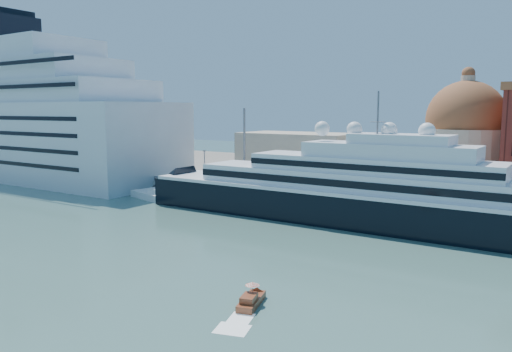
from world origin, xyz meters
The scene contains 9 objects.
ground centered at (0.00, 0.00, 0.00)m, with size 400.00×400.00×0.00m, color #325752.
quay centered at (0.00, 34.00, 1.25)m, with size 180.00×10.00×2.50m, color gray.
land centered at (0.00, 75.00, 1.00)m, with size 260.00×72.00×2.00m, color slate.
quay_fence centered at (0.00, 29.50, 3.10)m, with size 180.00×0.10×1.20m, color slate.
superyacht centered at (5.75, 23.00, 4.69)m, with size 91.01×12.62×27.20m.
service_barge centered at (-36.51, 20.76, 0.85)m, with size 13.82×7.62×2.96m.
water_taxi centered at (16.26, -18.42, 0.59)m, with size 3.16×5.48×2.47m.
church centered at (6.39, 57.72, 10.91)m, with size 66.00×18.00×25.50m.
lamp_posts centered at (-12.67, 32.27, 9.84)m, with size 120.80×2.40×18.00m.
Camera 1 is at (43.87, -59.52, 20.21)m, focal length 35.00 mm.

